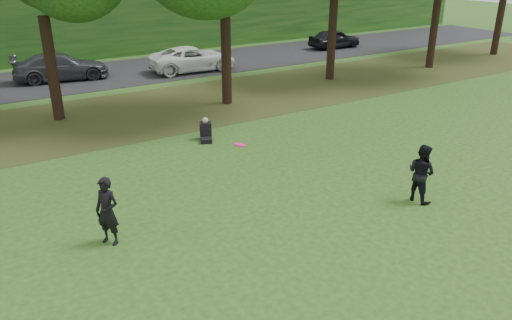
{
  "coord_description": "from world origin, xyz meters",
  "views": [
    {
      "loc": [
        -6.49,
        -7.04,
        6.32
      ],
      "look_at": [
        -0.11,
        3.21,
        1.3
      ],
      "focal_mm": 35.0,
      "sensor_mm": 36.0,
      "label": 1
    }
  ],
  "objects_px": {
    "player_right": "(421,173)",
    "frisbee": "(240,145)",
    "seated_person": "(206,132)",
    "player_left": "(107,211)"
  },
  "relations": [
    {
      "from": "player_right",
      "to": "seated_person",
      "type": "bearing_deg",
      "value": 15.86
    },
    {
      "from": "player_right",
      "to": "seated_person",
      "type": "distance_m",
      "value": 7.96
    },
    {
      "from": "player_right",
      "to": "frisbee",
      "type": "bearing_deg",
      "value": 70.38
    },
    {
      "from": "player_right",
      "to": "player_left",
      "type": "bearing_deg",
      "value": 68.84
    },
    {
      "from": "player_right",
      "to": "seated_person",
      "type": "xyz_separation_m",
      "value": [
        -2.81,
        7.43,
        -0.5
      ]
    },
    {
      "from": "frisbee",
      "to": "player_right",
      "type": "bearing_deg",
      "value": -14.76
    },
    {
      "from": "player_right",
      "to": "seated_person",
      "type": "relative_size",
      "value": 1.96
    },
    {
      "from": "player_left",
      "to": "player_right",
      "type": "height_order",
      "value": "player_left"
    },
    {
      "from": "player_left",
      "to": "seated_person",
      "type": "bearing_deg",
      "value": 99.0
    },
    {
      "from": "seated_person",
      "to": "player_left",
      "type": "bearing_deg",
      "value": -110.8
    }
  ]
}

